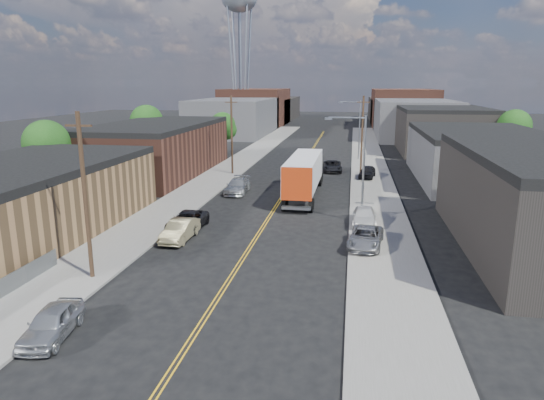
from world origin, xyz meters
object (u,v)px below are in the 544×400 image
(car_left_c, at_px, (187,221))
(water_tower, at_px, (239,4))
(car_left_a, at_px, (52,323))
(car_right_lot_c, at_px, (367,172))
(car_right_lot_b, at_px, (364,216))
(semi_truck, at_px, (305,172))
(car_left_d, at_px, (238,186))
(car_right_lot_a, at_px, (366,237))
(car_ahead_truck, at_px, (332,166))
(car_left_b, at_px, (180,230))

(car_left_c, bearing_deg, water_tower, 100.38)
(car_left_a, xyz_separation_m, car_right_lot_c, (15.37, 41.55, 0.15))
(water_tower, xyz_separation_m, car_left_c, (16.12, -89.39, -29.92))
(water_tower, relative_size, car_right_lot_b, 7.86)
(semi_truck, xyz_separation_m, car_left_d, (-7.24, -0.42, -1.66))
(semi_truck, height_order, car_right_lot_a, semi_truck)
(car_left_c, xyz_separation_m, car_ahead_truck, (10.38, 28.55, 0.00))
(car_left_c, relative_size, car_right_lot_b, 1.11)
(car_left_b, bearing_deg, car_right_lot_b, 25.24)
(car_left_b, distance_m, car_right_lot_a, 13.74)
(car_left_b, bearing_deg, car_left_d, 89.79)
(car_left_a, distance_m, car_right_lot_c, 44.30)
(car_left_c, height_order, car_left_d, car_left_d)
(water_tower, bearing_deg, car_left_a, -81.69)
(car_left_b, relative_size, car_left_c, 0.90)
(semi_truck, bearing_deg, car_left_d, -176.15)
(water_tower, xyz_separation_m, car_left_d, (17.00, -75.60, -29.87))
(car_right_lot_a, distance_m, car_right_lot_b, 5.66)
(semi_truck, distance_m, car_left_c, 16.46)
(car_left_c, distance_m, car_right_lot_a, 14.26)
(car_left_b, distance_m, car_left_d, 16.41)
(semi_truck, xyz_separation_m, car_left_b, (-7.77, -16.82, -1.67))
(car_right_lot_a, bearing_deg, car_left_d, 136.51)
(water_tower, relative_size, semi_truck, 2.26)
(water_tower, height_order, car_left_c, water_tower)
(water_tower, height_order, car_right_lot_a, water_tower)
(car_left_d, bearing_deg, water_tower, 101.75)
(car_left_a, height_order, car_right_lot_a, car_right_lot_a)
(semi_truck, relative_size, car_ahead_truck, 3.12)
(car_left_b, bearing_deg, car_right_lot_c, 63.23)
(car_left_b, distance_m, car_left_c, 2.63)
(water_tower, relative_size, car_left_d, 6.91)
(car_left_b, relative_size, car_right_lot_a, 0.95)
(water_tower, distance_m, car_right_lot_c, 78.07)
(car_left_b, distance_m, car_right_lot_c, 30.48)
(car_right_lot_b, bearing_deg, water_tower, 110.09)
(car_left_c, distance_m, car_ahead_truck, 30.38)
(water_tower, bearing_deg, car_left_d, -77.33)
(semi_truck, bearing_deg, car_right_lot_b, -60.64)
(car_left_c, distance_m, car_right_lot_b, 14.48)
(car_left_a, bearing_deg, car_ahead_truck, 68.82)
(water_tower, xyz_separation_m, semi_truck, (24.24, -75.18, -28.21))
(car_left_a, xyz_separation_m, car_right_lot_a, (14.60, 15.08, 0.10))
(car_left_d, relative_size, car_right_lot_a, 1.09)
(car_left_a, bearing_deg, car_left_d, 79.60)
(semi_truck, bearing_deg, car_right_lot_a, -69.61)
(car_left_d, relative_size, car_ahead_truck, 1.02)
(car_left_a, distance_m, car_left_c, 17.36)
(semi_truck, xyz_separation_m, car_left_c, (-8.12, -14.22, -1.71))
(semi_truck, distance_m, car_left_d, 7.44)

